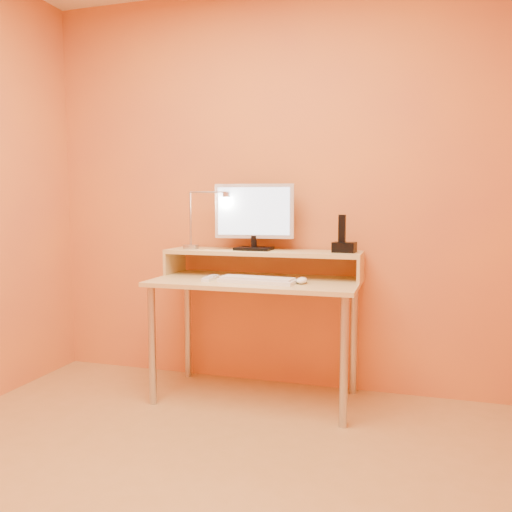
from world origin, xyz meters
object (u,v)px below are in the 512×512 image
(phone_dock, at_px, (344,247))
(keyboard, at_px, (257,281))
(remote_control, at_px, (211,278))
(monitor_panel, at_px, (254,211))
(mouse, at_px, (302,280))
(lamp_base, at_px, (191,247))

(phone_dock, relative_size, keyboard, 0.30)
(remote_control, bearing_deg, monitor_panel, 52.11)
(phone_dock, bearing_deg, remote_control, -156.05)
(mouse, bearing_deg, lamp_base, 167.24)
(lamp_base, relative_size, phone_dock, 0.77)
(phone_dock, bearing_deg, lamp_base, -172.06)
(mouse, relative_size, remote_control, 0.60)
(lamp_base, height_order, remote_control, lamp_base)
(keyboard, bearing_deg, monitor_panel, 114.76)
(lamp_base, bearing_deg, remote_control, -44.18)
(phone_dock, height_order, remote_control, phone_dock)
(keyboard, bearing_deg, phone_dock, 34.93)
(keyboard, height_order, mouse, mouse)
(monitor_panel, xyz_separation_m, remote_control, (-0.19, -0.25, -0.39))
(monitor_panel, xyz_separation_m, lamp_base, (-0.41, -0.04, -0.23))
(phone_dock, bearing_deg, keyboard, -143.87)
(lamp_base, xyz_separation_m, mouse, (0.75, -0.19, -0.15))
(phone_dock, distance_m, remote_control, 0.80)
(monitor_panel, relative_size, lamp_base, 4.87)
(lamp_base, xyz_separation_m, remote_control, (0.22, -0.21, -0.16))
(phone_dock, distance_m, mouse, 0.35)
(lamp_base, bearing_deg, keyboard, -24.64)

